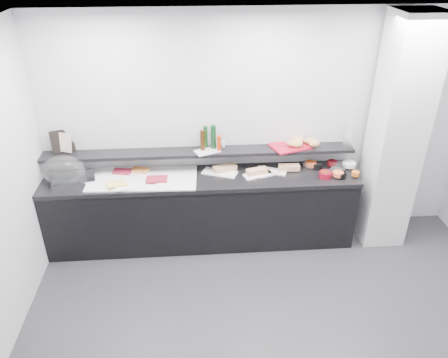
{
  "coord_description": "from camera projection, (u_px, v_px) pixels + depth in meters",
  "views": [
    {
      "loc": [
        -0.76,
        -2.69,
        3.33
      ],
      "look_at": [
        -0.45,
        1.45,
        1.0
      ],
      "focal_mm": 35.0,
      "sensor_mm": 36.0,
      "label": 1
    }
  ],
  "objects": [
    {
      "name": "column",
      "position": [
        396.0,
        137.0,
        4.89
      ],
      "size": [
        0.5,
        0.5,
        2.7
      ],
      "primitive_type": "cube",
      "color": "silver",
      "rests_on": "ground"
    },
    {
      "name": "bowl_glass_salmon",
      "position": [
        337.0,
        173.0,
        5.02
      ],
      "size": [
        0.22,
        0.22,
        0.07
      ],
      "primitive_type": "cylinder",
      "rotation": [
        0.0,
        0.0,
        -0.27
      ],
      "color": "white",
      "rests_on": "counter_top"
    },
    {
      "name": "bread_roll_ne",
      "position": [
        310.0,
        141.0,
        5.13
      ],
      "size": [
        0.17,
        0.13,
        0.08
      ],
      "primitive_type": "ellipsoid",
      "rotation": [
        0.0,
        0.0,
        -0.27
      ],
      "color": "#B58645",
      "rests_on": "bread_tray"
    },
    {
      "name": "platter_cheese",
      "position": [
        130.0,
        185.0,
        4.8
      ],
      "size": [
        0.36,
        0.28,
        0.01
      ],
      "primitive_type": "cube",
      "rotation": [
        0.0,
        0.0,
        0.2
      ],
      "color": "white",
      "rests_on": "linen_runner"
    },
    {
      "name": "bread_tray",
      "position": [
        290.0,
        146.0,
        5.12
      ],
      "size": [
        0.51,
        0.43,
        0.02
      ],
      "primitive_type": "cube",
      "rotation": [
        0.0,
        0.0,
        0.34
      ],
      "color": "#A21128",
      "rests_on": "wall_shelf"
    },
    {
      "name": "tongs_right",
      "position": [
        274.0,
        173.0,
        5.05
      ],
      "size": [
        0.16,
        0.05,
        0.01
      ],
      "primitive_type": "cylinder",
      "rotation": [
        0.0,
        1.57,
        0.27
      ],
      "color": "#B0B3B7",
      "rests_on": "sandwich_plate_right"
    },
    {
      "name": "bread_roll_s",
      "position": [
        296.0,
        144.0,
        5.05
      ],
      "size": [
        0.17,
        0.13,
        0.08
      ],
      "primitive_type": "ellipsoid",
      "rotation": [
        0.0,
        0.0,
        -0.25
      ],
      "color": "#B28F44",
      "rests_on": "bread_tray"
    },
    {
      "name": "food_meat_b",
      "position": [
        157.0,
        179.0,
        4.88
      ],
      "size": [
        0.24,
        0.15,
        0.02
      ],
      "primitive_type": "cube",
      "rotation": [
        0.0,
        0.0,
        -0.02
      ],
      "color": "maroon",
      "rests_on": "platter_meat_b"
    },
    {
      "name": "condiment_tray",
      "position": [
        207.0,
        151.0,
        5.01
      ],
      "size": [
        0.32,
        0.27,
        0.01
      ],
      "primitive_type": "cube",
      "rotation": [
        0.0,
        0.0,
        0.41
      ],
      "color": "silver",
      "rests_on": "wall_shelf"
    },
    {
      "name": "shaker_pepper",
      "position": [
        223.0,
        144.0,
        5.08
      ],
      "size": [
        0.03,
        0.03,
        0.07
      ],
      "primitive_type": "cylinder",
      "rotation": [
        0.0,
        0.0,
        -0.0
      ],
      "color": "silver",
      "rests_on": "condiment_tray"
    },
    {
      "name": "buffet_cabinet",
      "position": [
        202.0,
        211.0,
        5.24
      ],
      "size": [
        3.6,
        0.6,
        0.85
      ],
      "primitive_type": "cube",
      "color": "black",
      "rests_on": "ground"
    },
    {
      "name": "linen_runner",
      "position": [
        143.0,
        178.0,
        4.96
      ],
      "size": [
        1.24,
        0.63,
        0.01
      ],
      "primitive_type": "cube",
      "rotation": [
        0.0,
        0.0,
        -0.04
      ],
      "color": "white",
      "rests_on": "counter_top"
    },
    {
      "name": "bread_roll_mide",
      "position": [
        296.0,
        143.0,
        5.08
      ],
      "size": [
        0.16,
        0.1,
        0.08
      ],
      "primitive_type": "ellipsoid",
      "rotation": [
        0.0,
        0.0,
        0.04
      ],
      "color": "gold",
      "rests_on": "bread_tray"
    },
    {
      "name": "fill_black_fruit",
      "position": [
        355.0,
        174.0,
        4.98
      ],
      "size": [
        0.1,
        0.1,
        0.05
      ],
      "primitive_type": "cylinder",
      "rotation": [
        0.0,
        0.0,
        0.21
      ],
      "color": "#CD5E1C",
      "rests_on": "bowl_black_fruit"
    },
    {
      "name": "bowl_red_jam",
      "position": [
        325.0,
        175.0,
        4.98
      ],
      "size": [
        0.15,
        0.15,
        0.07
      ],
      "primitive_type": "cylinder",
      "rotation": [
        0.0,
        0.0,
        -0.06
      ],
      "color": "maroon",
      "rests_on": "counter_top"
    },
    {
      "name": "fill_glass_fruit",
      "position": [
        311.0,
        164.0,
        5.19
      ],
      "size": [
        0.16,
        0.16,
        0.05
      ],
      "primitive_type": "cylinder",
      "rotation": [
        0.0,
        0.0,
        -0.29
      ],
      "color": "#D64F1D",
      "rests_on": "bowl_glass_fruit"
    },
    {
      "name": "tongs_left",
      "position": [
        219.0,
        172.0,
        5.07
      ],
      "size": [
        0.16,
        0.05,
        0.01
      ],
      "primitive_type": "cylinder",
      "rotation": [
        0.0,
        1.57,
        0.25
      ],
      "color": "#B9BBC0",
      "rests_on": "sandwich_plate_left"
    },
    {
      "name": "carafe",
      "position": [
        348.0,
        135.0,
        5.06
      ],
      "size": [
        0.11,
        0.11,
        0.3
      ],
      "primitive_type": "cylinder",
      "rotation": [
        0.0,
        0.0,
        0.04
      ],
      "color": "white",
      "rests_on": "wall_shelf"
    },
    {
      "name": "sandwich_food_mid",
      "position": [
        257.0,
        171.0,
        5.03
      ],
      "size": [
        0.26,
        0.16,
        0.06
      ],
      "primitive_type": "cube",
      "rotation": [
        0.0,
        0.0,
        0.29
      ],
      "color": "tan",
      "rests_on": "sandwich_plate_mid"
    },
    {
      "name": "sandwich_plate_mid",
      "position": [
        258.0,
        175.0,
        5.03
      ],
      "size": [
        0.36,
        0.24,
        0.01
      ],
      "primitive_type": "cube",
      "rotation": [
        0.0,
        0.0,
        0.3
      ],
      "color": "white",
      "rests_on": "counter_top"
    },
    {
      "name": "print_art",
      "position": [
        65.0,
        143.0,
        4.92
      ],
      "size": [
        0.17,
        0.11,
        0.22
      ],
      "primitive_type": "cube",
      "rotation": [
        -0.21,
        0.0,
        -0.38
      ],
      "color": "#D2AC97",
      "rests_on": "framed_print"
    },
    {
      "name": "counter_top",
      "position": [
        201.0,
        179.0,
        5.02
      ],
      "size": [
        3.62,
        0.62,
        0.05
      ],
      "primitive_type": "cube",
      "color": "black",
      "rests_on": "buffet_cabinet"
    },
    {
      "name": "shaker_salt",
      "position": [
        217.0,
        145.0,
        5.07
      ],
      "size": [
        0.04,
        0.04,
        0.07
      ],
      "primitive_type": "cylinder",
      "rotation": [
        0.0,
        0.0,
        0.11
      ],
      "color": "silver",
      "rests_on": "condiment_tray"
    },
    {
      "name": "ground",
      "position": [
        285.0,
        349.0,
        4.02
      ],
      "size": [
        5.0,
        5.0,
        0.0
      ],
      "primitive_type": "plane",
      "color": "#2D2D30",
      "rests_on": "ground"
    },
    {
      "name": "back_wall",
      "position": [
        259.0,
        129.0,
        5.09
      ],
      "size": [
        5.0,
        0.02,
        2.7
      ],
      "primitive_type": "cube",
      "color": "silver",
      "rests_on": "ground"
    },
    {
      "name": "bowl_glass_cream",
      "position": [
        338.0,
        165.0,
        5.18
      ],
      "size": [
        0.18,
        0.18,
        0.07
      ],
      "primitive_type": "cylinder",
      "rotation": [
        0.0,
        0.0,
        0.11
      ],
      "color": "white",
      "rests_on": "counter_top"
    },
    {
      "name": "food_salmon",
      "position": [
        140.0,
        170.0,
        5.07
      ],
      "size": [
        0.22,
        0.18,
        0.02
      ],
      "primitive_type": "cube",
      "rotation": [
        0.0,
        0.0,
        -0.35
      ],
      "color": "orange",
      "rests_on": "platter_salmon"
    },
    {
      "name": "bread_roll_n",
      "position": [
        298.0,
        140.0,
        5.16
      ],
      "size": [
        0.16,
        0.11,
        0.08
      ],
      "primitive_type": "ellipsoid",
      "rotation": [
        0.0,
        0.0,
        -0.09
      ],
      "color": "#D0814F",
      "rests_on": "bread_tray"
    },
    {
      "name": "tongs_mid",
      "position": [
        258.0,
        178.0,
        4.95
      ],
      "size": [
        0.16,
        0.03,
        0.01
      ],
      "primitive_type": "cylinder",
      "rotation": [
        0.0,
        1.57,
        -0.12
      ],
      "color": "#B9BDC0",
      "rests_on": "sandwich_plate_mid"
    },
    {
      "name": "sandwich_plate_right",
      "position": [
        272.0,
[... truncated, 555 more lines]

